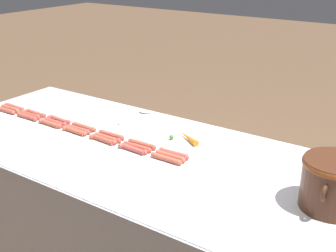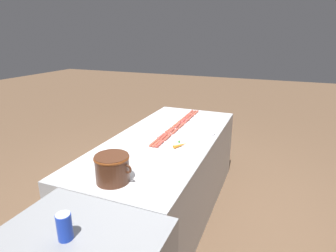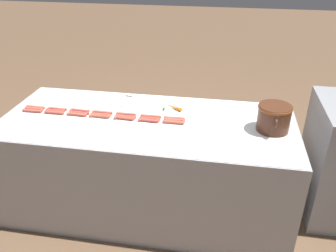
{
  "view_description": "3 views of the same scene",
  "coord_description": "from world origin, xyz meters",
  "px_view_note": "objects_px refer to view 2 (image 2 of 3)",
  "views": [
    {
      "loc": [
        1.52,
        1.24,
        1.74
      ],
      "look_at": [
        -0.12,
        0.12,
        0.94
      ],
      "focal_mm": 47.18,
      "sensor_mm": 36.0,
      "label": 1
    },
    {
      "loc": [
        -0.99,
        2.36,
        1.81
      ],
      "look_at": [
        0.04,
        -0.18,
        0.9
      ],
      "focal_mm": 29.28,
      "sensor_mm": 36.0,
      "label": 2
    },
    {
      "loc": [
        2.34,
        0.57,
        2.09
      ],
      "look_at": [
        0.07,
        0.18,
        0.84
      ],
      "focal_mm": 37.56,
      "sensor_mm": 36.0,
      "label": 3
    }
  ],
  "objects_px": {
    "hot_dog_16": "(181,120)",
    "soda_can": "(65,227)",
    "hot_dog_1": "(191,116)",
    "hot_dog_5": "(168,137)",
    "hot_dog_8": "(189,116)",
    "hot_dog_11": "(172,131)",
    "hot_dog_9": "(184,121)",
    "hot_dog_10": "(178,125)",
    "hot_dog_0": "(196,113)",
    "hot_dog_12": "(164,137)",
    "hot_dog_18": "(169,130)",
    "hot_dog_3": "(181,125)",
    "hot_dog_4": "(175,131)",
    "hot_dog_19": "(161,136)",
    "bean_pot": "(112,167)",
    "hot_dog_7": "(193,112)",
    "hot_dog_6": "(160,144)",
    "hot_dog_15": "(186,116)",
    "hot_dog_13": "(157,143)",
    "carrot": "(181,145)",
    "hot_dog_14": "(191,112)",
    "serving_spoon": "(209,133)",
    "hot_dog_20": "(154,143)",
    "hot_dog_17": "(176,125)",
    "hot_dog_2": "(187,121)"
  },
  "relations": [
    {
      "from": "hot_dog_16",
      "to": "soda_can",
      "type": "distance_m",
      "value": 2.2
    },
    {
      "from": "hot_dog_1",
      "to": "hot_dog_5",
      "type": "relative_size",
      "value": 1.0
    },
    {
      "from": "hot_dog_8",
      "to": "hot_dog_11",
      "type": "bearing_deg",
      "value": 90.1
    },
    {
      "from": "hot_dog_9",
      "to": "hot_dog_10",
      "type": "height_order",
      "value": "same"
    },
    {
      "from": "hot_dog_0",
      "to": "hot_dog_12",
      "type": "height_order",
      "value": "same"
    },
    {
      "from": "hot_dog_18",
      "to": "hot_dog_3",
      "type": "bearing_deg",
      "value": -109.21
    },
    {
      "from": "hot_dog_4",
      "to": "hot_dog_9",
      "type": "xyz_separation_m",
      "value": [
        0.04,
        -0.38,
        0.0
      ]
    },
    {
      "from": "hot_dog_19",
      "to": "bean_pot",
      "type": "relative_size",
      "value": 0.56
    },
    {
      "from": "hot_dog_4",
      "to": "hot_dog_10",
      "type": "xyz_separation_m",
      "value": [
        0.04,
        -0.2,
        0.0
      ]
    },
    {
      "from": "hot_dog_9",
      "to": "soda_can",
      "type": "relative_size",
      "value": 1.34
    },
    {
      "from": "hot_dog_7",
      "to": "hot_dog_4",
      "type": "bearing_deg",
      "value": 92.56
    },
    {
      "from": "hot_dog_6",
      "to": "hot_dog_15",
      "type": "xyz_separation_m",
      "value": [
        0.06,
        -0.96,
        0.0
      ]
    },
    {
      "from": "hot_dog_13",
      "to": "hot_dog_5",
      "type": "bearing_deg",
      "value": -99.49
    },
    {
      "from": "hot_dog_4",
      "to": "carrot",
      "type": "distance_m",
      "value": 0.39
    },
    {
      "from": "hot_dog_9",
      "to": "bean_pot",
      "type": "bearing_deg",
      "value": 89.89
    },
    {
      "from": "hot_dog_7",
      "to": "bean_pot",
      "type": "distance_m",
      "value": 1.88
    },
    {
      "from": "hot_dog_4",
      "to": "hot_dog_14",
      "type": "height_order",
      "value": "same"
    },
    {
      "from": "hot_dog_13",
      "to": "serving_spoon",
      "type": "height_order",
      "value": "hot_dog_13"
    },
    {
      "from": "hot_dog_6",
      "to": "soda_can",
      "type": "xyz_separation_m",
      "value": [
        -0.18,
        1.41,
        0.18
      ]
    },
    {
      "from": "hot_dog_8",
      "to": "bean_pot",
      "type": "bearing_deg",
      "value": 89.94
    },
    {
      "from": "hot_dog_10",
      "to": "hot_dog_20",
      "type": "bearing_deg",
      "value": 87.09
    },
    {
      "from": "hot_dog_18",
      "to": "hot_dog_13",
      "type": "bearing_deg",
      "value": 95.05
    },
    {
      "from": "hot_dog_11",
      "to": "hot_dog_13",
      "type": "xyz_separation_m",
      "value": [
        -0.0,
        0.38,
        0.0
      ]
    },
    {
      "from": "hot_dog_12",
      "to": "carrot",
      "type": "relative_size",
      "value": 1.01
    },
    {
      "from": "hot_dog_15",
      "to": "serving_spoon",
      "type": "relative_size",
      "value": 0.62
    },
    {
      "from": "hot_dog_17",
      "to": "hot_dog_19",
      "type": "height_order",
      "value": "same"
    },
    {
      "from": "hot_dog_1",
      "to": "hot_dog_16",
      "type": "bearing_deg",
      "value": 71.57
    },
    {
      "from": "hot_dog_5",
      "to": "hot_dog_19",
      "type": "bearing_deg",
      "value": -2.14
    },
    {
      "from": "hot_dog_17",
      "to": "soda_can",
      "type": "xyz_separation_m",
      "value": [
        -0.24,
        2.0,
        0.18
      ]
    },
    {
      "from": "hot_dog_4",
      "to": "hot_dog_8",
      "type": "height_order",
      "value": "same"
    },
    {
      "from": "hot_dog_5",
      "to": "hot_dog_13",
      "type": "relative_size",
      "value": 1.0
    },
    {
      "from": "hot_dog_19",
      "to": "hot_dog_17",
      "type": "bearing_deg",
      "value": -90.72
    },
    {
      "from": "hot_dog_11",
      "to": "bean_pot",
      "type": "distance_m",
      "value": 1.11
    },
    {
      "from": "bean_pot",
      "to": "hot_dog_8",
      "type": "bearing_deg",
      "value": -90.06
    },
    {
      "from": "hot_dog_3",
      "to": "bean_pot",
      "type": "relative_size",
      "value": 0.56
    },
    {
      "from": "hot_dog_2",
      "to": "hot_dog_15",
      "type": "height_order",
      "value": "same"
    },
    {
      "from": "hot_dog_18",
      "to": "hot_dog_16",
      "type": "bearing_deg",
      "value": -90.06
    },
    {
      "from": "hot_dog_7",
      "to": "hot_dog_8",
      "type": "bearing_deg",
      "value": 88.83
    },
    {
      "from": "hot_dog_1",
      "to": "hot_dog_9",
      "type": "distance_m",
      "value": 0.2
    },
    {
      "from": "hot_dog_5",
      "to": "hot_dog_9",
      "type": "height_order",
      "value": "same"
    },
    {
      "from": "hot_dog_0",
      "to": "hot_dog_7",
      "type": "xyz_separation_m",
      "value": [
        0.03,
        0.01,
        0.0
      ]
    },
    {
      "from": "hot_dog_2",
      "to": "hot_dog_8",
      "type": "height_order",
      "value": "same"
    },
    {
      "from": "hot_dog_10",
      "to": "hot_dog_13",
      "type": "xyz_separation_m",
      "value": [
        -0.0,
        0.59,
        0.0
      ]
    },
    {
      "from": "hot_dog_14",
      "to": "hot_dog_6",
      "type": "bearing_deg",
      "value": 93.19
    },
    {
      "from": "hot_dog_1",
      "to": "bean_pot",
      "type": "bearing_deg",
      "value": 88.81
    },
    {
      "from": "hot_dog_11",
      "to": "hot_dog_10",
      "type": "bearing_deg",
      "value": -89.22
    },
    {
      "from": "hot_dog_17",
      "to": "hot_dog_18",
      "type": "height_order",
      "value": "same"
    },
    {
      "from": "hot_dog_1",
      "to": "hot_dog_19",
      "type": "relative_size",
      "value": 1.0
    },
    {
      "from": "hot_dog_19",
      "to": "hot_dog_6",
      "type": "bearing_deg",
      "value": 109.46
    },
    {
      "from": "bean_pot",
      "to": "hot_dog_2",
      "type": "bearing_deg",
      "value": -91.51
    }
  ]
}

